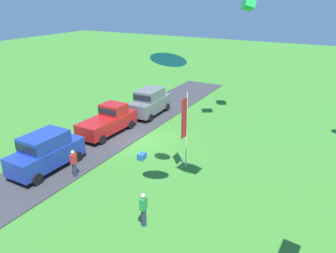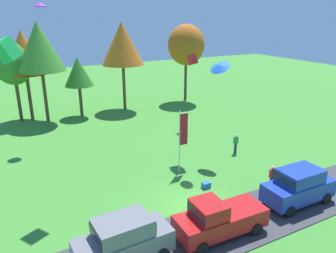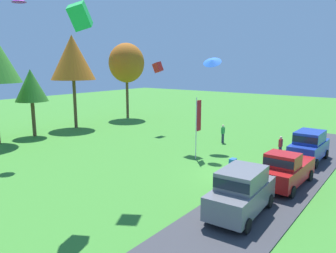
% 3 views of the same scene
% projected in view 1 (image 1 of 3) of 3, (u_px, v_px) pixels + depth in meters
% --- Properties ---
extents(ground_plane, '(120.00, 120.00, 0.00)m').
position_uv_depth(ground_plane, '(142.00, 142.00, 23.75)').
color(ground_plane, '#3D842D').
extents(pavement_strip, '(36.00, 4.40, 0.06)m').
position_uv_depth(pavement_strip, '(113.00, 135.00, 24.92)').
color(pavement_strip, '#38383D').
rests_on(pavement_strip, ground).
extents(car_suv_by_flagpole, '(4.68, 2.21, 2.28)m').
position_uv_depth(car_suv_by_flagpole, '(150.00, 101.00, 28.63)').
color(car_suv_by_flagpole, slate).
rests_on(car_suv_by_flagpole, ground).
extents(car_pickup_far_end, '(5.05, 2.16, 2.14)m').
position_uv_depth(car_pickup_far_end, '(109.00, 120.00, 24.83)').
color(car_pickup_far_end, red).
rests_on(car_pickup_far_end, ground).
extents(car_suv_near_entrance, '(4.62, 2.09, 2.28)m').
position_uv_depth(car_suv_near_entrance, '(46.00, 150.00, 19.53)').
color(car_suv_near_entrance, '#1E389E').
rests_on(car_suv_near_entrance, ground).
extents(person_watching_sky, '(0.36, 0.24, 1.71)m').
position_uv_depth(person_watching_sky, '(74.00, 163.00, 18.88)').
color(person_watching_sky, '#2D334C').
rests_on(person_watching_sky, ground).
extents(person_on_lawn, '(0.36, 0.24, 1.71)m').
position_uv_depth(person_on_lawn, '(144.00, 209.00, 14.83)').
color(person_on_lawn, '#2D334C').
rests_on(person_on_lawn, ground).
extents(flag_banner, '(0.71, 0.08, 4.76)m').
position_uv_depth(flag_banner, '(185.00, 123.00, 18.99)').
color(flag_banner, silver).
rests_on(flag_banner, ground).
extents(cooler_box, '(0.56, 0.40, 0.40)m').
position_uv_depth(cooler_box, '(142.00, 156.00, 21.20)').
color(cooler_box, blue).
rests_on(cooler_box, ground).
extents(kite_box_high_left, '(1.53, 1.14, 1.53)m').
position_uv_depth(kite_box_high_left, '(249.00, 1.00, 25.16)').
color(kite_box_high_left, green).
extents(kite_delta_topmost, '(1.80, 1.88, 1.06)m').
position_uv_depth(kite_delta_topmost, '(169.00, 57.00, 13.74)').
color(kite_delta_topmost, blue).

